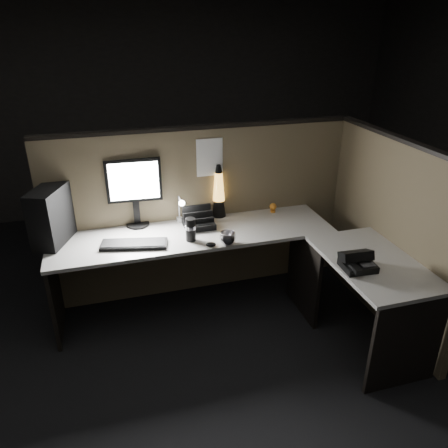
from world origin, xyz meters
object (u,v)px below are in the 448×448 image
object	(u,v)px
desk_phone	(357,262)
pc_tower	(52,215)
monitor	(134,186)
lava_lamp	(219,195)
keyboard	(134,244)

from	to	relation	value
desk_phone	pc_tower	bearing A→B (deg)	157.04
monitor	lava_lamp	distance (m)	0.73
monitor	desk_phone	xyz separation A→B (m)	(1.40, -1.15, -0.30)
pc_tower	desk_phone	xyz separation A→B (m)	(2.04, -1.02, -0.17)
pc_tower	keyboard	bearing A→B (deg)	-1.15
lava_lamp	pc_tower	bearing A→B (deg)	-175.19
desk_phone	keyboard	bearing A→B (deg)	155.79
keyboard	desk_phone	xyz separation A→B (m)	(1.46, -0.77, 0.04)
monitor	desk_phone	size ratio (longest dim) A/B	2.38
pc_tower	lava_lamp	world-z (taller)	lava_lamp
keyboard	lava_lamp	size ratio (longest dim) A/B	1.07
pc_tower	keyboard	size ratio (longest dim) A/B	0.88
pc_tower	monitor	world-z (taller)	monitor
lava_lamp	desk_phone	distance (m)	1.33
pc_tower	desk_phone	world-z (taller)	pc_tower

